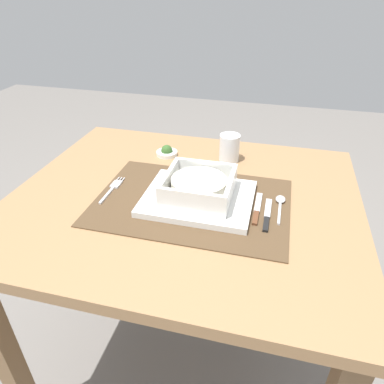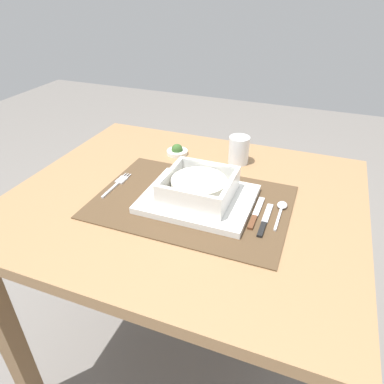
{
  "view_description": "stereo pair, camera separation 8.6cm",
  "coord_description": "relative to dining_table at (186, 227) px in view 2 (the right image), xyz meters",
  "views": [
    {
      "loc": [
        0.21,
        -0.74,
        1.19
      ],
      "look_at": [
        0.03,
        -0.03,
        0.73
      ],
      "focal_mm": 33.07,
      "sensor_mm": 36.0,
      "label": 1
    },
    {
      "loc": [
        0.29,
        -0.71,
        1.19
      ],
      "look_at": [
        0.03,
        -0.03,
        0.73
      ],
      "focal_mm": 33.07,
      "sensor_mm": 36.0,
      "label": 2
    }
  ],
  "objects": [
    {
      "name": "ground_plane",
      "position": [
        0.0,
        0.0,
        -0.6
      ],
      "size": [
        6.0,
        6.0,
        0.0
      ],
      "primitive_type": "plane",
      "color": "slate"
    },
    {
      "name": "dining_table",
      "position": [
        0.0,
        0.0,
        0.0
      ],
      "size": [
        0.88,
        0.75,
        0.7
      ],
      "color": "#936D47",
      "rests_on": "ground"
    },
    {
      "name": "placemat",
      "position": [
        0.03,
        -0.03,
        0.11
      ],
      "size": [
        0.48,
        0.33,
        0.0
      ],
      "primitive_type": "cube",
      "color": "#4C3823",
      "rests_on": "dining_table"
    },
    {
      "name": "serving_plate",
      "position": [
        0.04,
        -0.02,
        0.11
      ],
      "size": [
        0.27,
        0.21,
        0.02
      ],
      "primitive_type": "cube",
      "color": "white",
      "rests_on": "placemat"
    },
    {
      "name": "porridge_bowl",
      "position": [
        0.04,
        -0.02,
        0.15
      ],
      "size": [
        0.16,
        0.16,
        0.06
      ],
      "color": "white",
      "rests_on": "serving_plate"
    },
    {
      "name": "fork",
      "position": [
        -0.19,
        -0.02,
        0.11
      ],
      "size": [
        0.02,
        0.13,
        0.0
      ],
      "rotation": [
        0.0,
        0.0,
        0.06
      ],
      "color": "silver",
      "rests_on": "placemat"
    },
    {
      "name": "spoon",
      "position": [
        0.24,
        0.02,
        0.11
      ],
      "size": [
        0.02,
        0.12,
        0.01
      ],
      "rotation": [
        0.0,
        0.0,
        0.02
      ],
      "color": "silver",
      "rests_on": "placemat"
    },
    {
      "name": "butter_knife",
      "position": [
        0.21,
        -0.05,
        0.11
      ],
      "size": [
        0.01,
        0.13,
        0.01
      ],
      "rotation": [
        0.0,
        0.0,
        0.01
      ],
      "color": "black",
      "rests_on": "placemat"
    },
    {
      "name": "bread_knife",
      "position": [
        0.19,
        -0.03,
        0.11
      ],
      "size": [
        0.01,
        0.14,
        0.01
      ],
      "rotation": [
        0.0,
        0.0,
        0.0
      ],
      "color": "#59331E",
      "rests_on": "placemat"
    },
    {
      "name": "drinking_glass",
      "position": [
        0.08,
        0.23,
        0.14
      ],
      "size": [
        0.06,
        0.06,
        0.08
      ],
      "color": "white",
      "rests_on": "dining_table"
    },
    {
      "name": "condiment_saucer",
      "position": [
        -0.12,
        0.21,
        0.11
      ],
      "size": [
        0.07,
        0.07,
        0.04
      ],
      "color": "white",
      "rests_on": "dining_table"
    }
  ]
}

